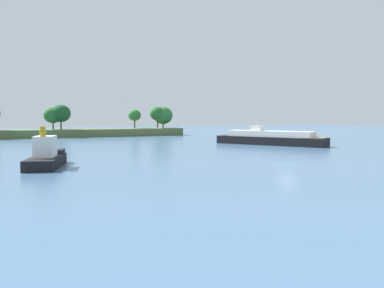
% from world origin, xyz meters
% --- Properties ---
extents(ground_plane, '(400.00, 400.00, 0.00)m').
position_xyz_m(ground_plane, '(0.00, 0.00, 0.00)').
color(ground_plane, '#476B8E').
extents(treeline_island, '(82.18, 11.60, 10.16)m').
position_xyz_m(treeline_island, '(-19.63, 84.08, 3.14)').
color(treeline_island, '#566B3D').
rests_on(treeline_island, ground).
extents(white_riverboat, '(16.47, 23.96, 5.59)m').
position_xyz_m(white_riverboat, '(19.46, 30.41, 1.44)').
color(white_riverboat, black).
rests_on(white_riverboat, ground).
extents(tugboat, '(6.06, 10.88, 5.07)m').
position_xyz_m(tugboat, '(-28.57, 11.14, 1.30)').
color(tugboat, black).
rests_on(tugboat, ground).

